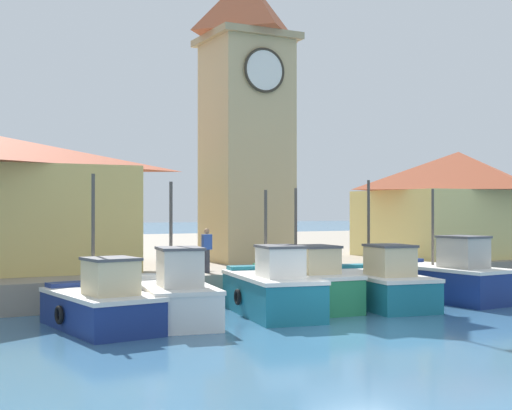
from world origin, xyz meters
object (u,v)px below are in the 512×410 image
clock_tower (246,109)px  warehouse_right (459,202)px  dock_worker_near_tower (207,250)px  fishing_boat_center (378,285)px  fishing_boat_mid_right (447,278)px  fishing_boat_mid_left (304,285)px  fishing_boat_far_left (101,305)px  fishing_boat_left_inner (272,290)px  fishing_boat_left_outer (175,297)px

clock_tower → warehouse_right: 11.88m
dock_worker_near_tower → fishing_boat_center: bearing=-41.1°
clock_tower → dock_worker_near_tower: bearing=-130.6°
fishing_boat_center → fishing_boat_mid_right: (3.08, -0.02, 0.08)m
fishing_boat_mid_right → clock_tower: 11.76m
fishing_boat_mid_left → dock_worker_near_tower: bearing=122.0°
fishing_boat_mid_right → fishing_boat_far_left: bearing=-178.3°
fishing_boat_mid_left → dock_worker_near_tower: (-2.11, 3.39, 1.09)m
fishing_boat_left_inner → warehouse_right: 16.44m
fishing_boat_left_inner → fishing_boat_mid_right: bearing=1.7°
fishing_boat_left_outer → warehouse_right: warehouse_right is taller
fishing_boat_far_left → fishing_boat_left_outer: size_ratio=0.95×
fishing_boat_mid_right → warehouse_right: (7.12, 6.99, 2.85)m
fishing_boat_left_outer → fishing_boat_mid_right: fishing_boat_left_outer is taller
fishing_boat_left_inner → dock_worker_near_tower: 4.46m
fishing_boat_mid_left → clock_tower: size_ratio=0.34×
clock_tower → fishing_boat_mid_left: bearing=-102.4°
fishing_boat_mid_left → fishing_boat_center: fishing_boat_center is taller
fishing_boat_mid_right → clock_tower: size_ratio=0.35×
fishing_boat_far_left → warehouse_right: size_ratio=0.49×
warehouse_right → dock_worker_near_tower: warehouse_right is taller
fishing_boat_left_inner → fishing_boat_left_outer: bearing=179.3°
fishing_boat_left_inner → dock_worker_near_tower: size_ratio=3.11×
fishing_boat_mid_right → warehouse_right: bearing=44.5°
fishing_boat_left_inner → dock_worker_near_tower: bearing=95.0°
fishing_boat_far_left → fishing_boat_mid_left: fishing_boat_far_left is taller
warehouse_right → dock_worker_near_tower: size_ratio=5.66×
fishing_boat_center → dock_worker_near_tower: size_ratio=3.40×
fishing_boat_left_inner → fishing_boat_mid_left: (1.74, 0.92, -0.02)m
fishing_boat_left_outer → clock_tower: size_ratio=0.33×
fishing_boat_left_outer → clock_tower: 13.12m
clock_tower → warehouse_right: (11.02, -1.62, -4.15)m
fishing_boat_left_outer → dock_worker_near_tower: bearing=56.2°
fishing_boat_center → fishing_boat_left_inner: bearing=-177.0°
fishing_boat_mid_left → fishing_boat_center: bearing=-15.2°
fishing_boat_left_inner → clock_tower: size_ratio=0.35×
warehouse_right → fishing_boat_mid_left: bearing=-153.8°
fishing_boat_far_left → clock_tower: clock_tower is taller
fishing_boat_mid_left → fishing_boat_center: 2.65m
fishing_boat_left_outer → warehouse_right: 19.35m
fishing_boat_far_left → fishing_boat_left_outer: bearing=5.1°
fishing_boat_mid_left → fishing_boat_left_outer: bearing=-169.9°
fishing_boat_center → clock_tower: bearing=95.4°
warehouse_right → dock_worker_near_tower: (-14.87, -2.89, -1.81)m
fishing_boat_far_left → fishing_boat_left_outer: fishing_boat_far_left is taller
fishing_boat_mid_left → warehouse_right: (12.76, 6.28, 2.90)m
fishing_boat_far_left → fishing_boat_left_outer: 2.27m
fishing_boat_far_left → dock_worker_near_tower: fishing_boat_far_left is taller
fishing_boat_mid_left → fishing_boat_mid_right: 5.68m
fishing_boat_center → dock_worker_near_tower: fishing_boat_center is taller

